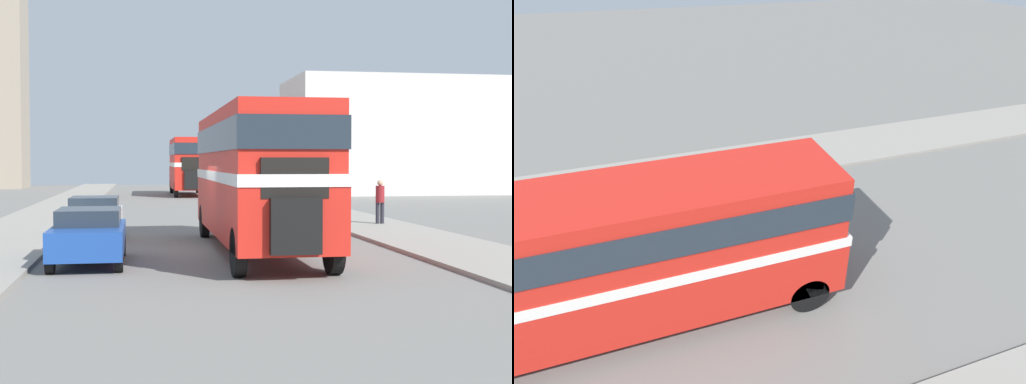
% 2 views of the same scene
% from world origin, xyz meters
% --- Properties ---
extents(ground_plane, '(120.00, 120.00, 0.00)m').
position_xyz_m(ground_plane, '(0.00, 0.00, 0.00)').
color(ground_plane, slate).
extents(sidewalk_left, '(3.50, 120.00, 0.12)m').
position_xyz_m(sidewalk_left, '(-6.75, 0.00, 0.06)').
color(sidewalk_left, gray).
rests_on(sidewalk_left, ground_plane).
extents(double_decker_bus, '(2.54, 10.79, 4.03)m').
position_xyz_m(double_decker_bus, '(0.94, -0.46, 2.42)').
color(double_decker_bus, red).
rests_on(double_decker_bus, ground_plane).
extents(car_parked_near, '(1.78, 3.92, 1.42)m').
position_xyz_m(car_parked_near, '(-3.68, -2.14, 0.74)').
color(car_parked_near, '#1E479E').
rests_on(car_parked_near, ground_plane).
extents(car_parked_mid, '(1.81, 3.94, 1.41)m').
position_xyz_m(car_parked_mid, '(-3.94, 4.21, 0.74)').
color(car_parked_mid, white).
rests_on(car_parked_mid, ground_plane).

